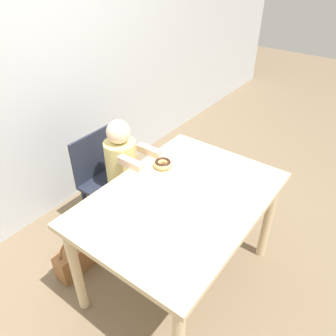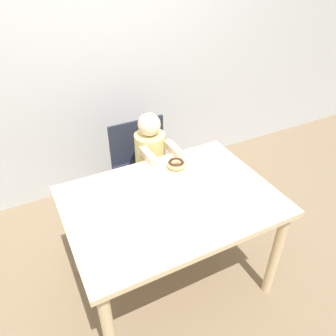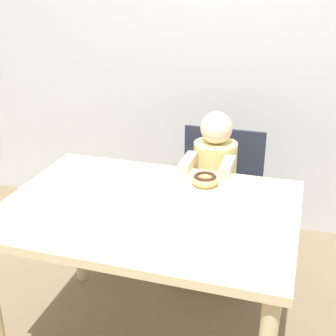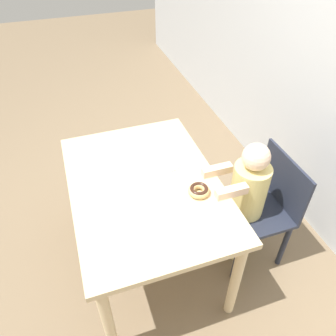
{
  "view_description": "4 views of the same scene",
  "coord_description": "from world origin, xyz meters",
  "px_view_note": "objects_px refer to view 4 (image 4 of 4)",
  "views": [
    {
      "loc": [
        -1.19,
        -0.8,
        1.93
      ],
      "look_at": [
        0.04,
        0.13,
        0.85
      ],
      "focal_mm": 35.0,
      "sensor_mm": 36.0,
      "label": 1
    },
    {
      "loc": [
        -0.66,
        -1.26,
        1.94
      ],
      "look_at": [
        0.04,
        0.13,
        0.85
      ],
      "focal_mm": 35.0,
      "sensor_mm": 36.0,
      "label": 2
    },
    {
      "loc": [
        0.57,
        -1.58,
        1.62
      ],
      "look_at": [
        0.04,
        0.13,
        0.85
      ],
      "focal_mm": 50.0,
      "sensor_mm": 36.0,
      "label": 3
    },
    {
      "loc": [
        1.34,
        -0.31,
        2.04
      ],
      "look_at": [
        0.04,
        0.13,
        0.85
      ],
      "focal_mm": 35.0,
      "sensor_mm": 36.0,
      "label": 4
    }
  ],
  "objects_px": {
    "donut": "(199,190)",
    "handbag": "(207,191)",
    "child_figure": "(245,204)",
    "chair": "(259,206)"
  },
  "relations": [
    {
      "from": "chair",
      "to": "child_figure",
      "type": "relative_size",
      "value": 0.82
    },
    {
      "from": "chair",
      "to": "child_figure",
      "type": "xyz_separation_m",
      "value": [
        0.0,
        -0.12,
        0.06
      ]
    },
    {
      "from": "handbag",
      "to": "chair",
      "type": "bearing_deg",
      "value": 12.91
    },
    {
      "from": "donut",
      "to": "handbag",
      "type": "bearing_deg",
      "value": 147.63
    },
    {
      "from": "chair",
      "to": "donut",
      "type": "distance_m",
      "value": 0.56
    },
    {
      "from": "chair",
      "to": "donut",
      "type": "relative_size",
      "value": 6.53
    },
    {
      "from": "child_figure",
      "to": "handbag",
      "type": "bearing_deg",
      "value": -179.79
    },
    {
      "from": "donut",
      "to": "handbag",
      "type": "relative_size",
      "value": 0.37
    },
    {
      "from": "child_figure",
      "to": "handbag",
      "type": "relative_size",
      "value": 2.9
    },
    {
      "from": "child_figure",
      "to": "donut",
      "type": "relative_size",
      "value": 7.91
    }
  ]
}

